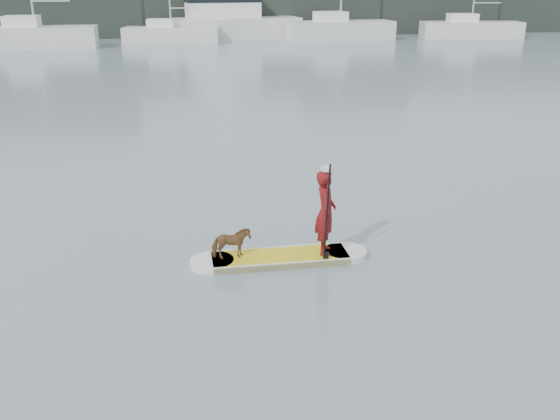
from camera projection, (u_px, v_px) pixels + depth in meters
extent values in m
plane|color=slate|center=(184.00, 409.00, 7.56)|extent=(140.00, 140.00, 0.00)
cube|color=gold|center=(280.00, 258.00, 11.49)|extent=(2.50, 0.81, 0.12)
cylinder|color=silver|center=(212.00, 263.00, 11.29)|extent=(0.80, 0.80, 0.12)
cylinder|color=silver|center=(346.00, 253.00, 11.68)|extent=(0.80, 0.80, 0.12)
cube|color=silver|center=(277.00, 250.00, 11.83)|extent=(2.50, 0.07, 0.12)
cube|color=silver|center=(283.00, 266.00, 11.14)|extent=(2.50, 0.07, 0.12)
imported|color=maroon|center=(325.00, 212.00, 11.32)|extent=(0.48, 0.64, 1.58)
cylinder|color=silver|center=(327.00, 169.00, 11.03)|extent=(0.22, 0.22, 0.07)
imported|color=brown|center=(231.00, 243.00, 11.22)|extent=(0.72, 0.39, 0.58)
cylinder|color=black|center=(327.00, 213.00, 10.99)|extent=(0.03, 0.30, 1.89)
cube|color=black|center=(326.00, 260.00, 11.31)|extent=(0.10, 0.02, 0.32)
cube|color=silver|center=(36.00, 38.00, 45.65)|extent=(8.62, 2.92, 1.54)
cube|color=white|center=(22.00, 21.00, 45.10)|extent=(2.42, 2.02, 0.77)
cylinder|color=#B7B7BC|center=(51.00, 1.00, 44.98)|extent=(2.65, 0.13, 0.11)
cube|color=silver|center=(172.00, 35.00, 49.23)|extent=(7.73, 3.49, 1.24)
cube|color=white|center=(161.00, 23.00, 48.90)|extent=(2.32, 1.93, 0.62)
cylinder|color=#B7B7BC|center=(184.00, 8.00, 48.52)|extent=(2.12, 0.43, 0.09)
cube|color=silver|center=(340.00, 31.00, 51.52)|extent=(8.97, 3.59, 1.53)
cube|color=white|center=(331.00, 16.00, 50.91)|extent=(2.61, 2.20, 0.77)
cube|color=silver|center=(471.00, 30.00, 53.61)|extent=(8.74, 3.79, 1.35)
cube|color=white|center=(462.00, 18.00, 53.25)|extent=(2.61, 2.10, 0.67)
cylinder|color=#B7B7BC|center=(487.00, 3.00, 52.85)|extent=(2.29, 0.45, 0.10)
cube|color=silver|center=(236.00, 29.00, 52.24)|extent=(11.04, 4.67, 1.75)
cube|color=white|center=(223.00, 4.00, 51.26)|extent=(6.18, 3.39, 2.14)
cube|color=black|center=(166.00, 0.00, 55.43)|extent=(90.00, 6.00, 6.00)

